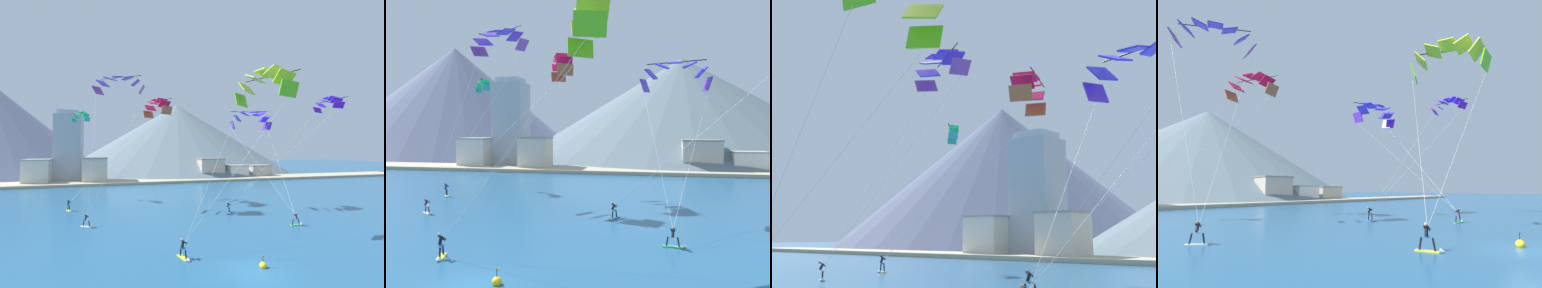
{
  "view_description": "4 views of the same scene",
  "coord_description": "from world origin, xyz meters",
  "views": [
    {
      "loc": [
        -9.59,
        -16.95,
        8.92
      ],
      "look_at": [
        0.8,
        19.06,
        9.93
      ],
      "focal_mm": 24.0,
      "sensor_mm": 36.0,
      "label": 1
    },
    {
      "loc": [
        9.65,
        -18.4,
        8.55
      ],
      "look_at": [
        3.02,
        13.7,
        7.3
      ],
      "focal_mm": 35.0,
      "sensor_mm": 36.0,
      "label": 2
    },
    {
      "loc": [
        24.56,
        -10.79,
        3.69
      ],
      "look_at": [
        1.77,
        15.89,
        9.64
      ],
      "focal_mm": 50.0,
      "sensor_mm": 36.0,
      "label": 3
    },
    {
      "loc": [
        -20.25,
        -5.66,
        3.64
      ],
      "look_at": [
        1.32,
        15.98,
        8.17
      ],
      "focal_mm": 28.0,
      "sensor_mm": 36.0,
      "label": 4
    }
  ],
  "objects": [
    {
      "name": "kitesurfer_mid_center",
      "position": [
        -16.51,
        24.77,
        0.58
      ],
      "size": [
        1.09,
        1.75,
        1.83
      ],
      "color": "yellow",
      "rests_on": "ground"
    },
    {
      "name": "shoreline_strip",
      "position": [
        0.0,
        56.77,
        0.35
      ],
      "size": [
        180.0,
        10.0,
        0.7
      ],
      "primitive_type": "cube",
      "color": "tan",
      "rests_on": "ground"
    },
    {
      "name": "parafoil_kite_near_lead",
      "position": [
        -9.49,
        25.46,
        19.76
      ],
      "size": [
        8.31,
        12.51,
        19.78
      ],
      "color": "purple"
    },
    {
      "name": "mountain_peak_west_ridge",
      "position": [
        -62.17,
        107.15,
        19.19
      ],
      "size": [
        91.37,
        91.37,
        38.38
      ],
      "color": "slate",
      "rests_on": "ground"
    },
    {
      "name": "kitesurfer_near_trail",
      "position": [
        -4.26,
        3.76,
        0.51
      ],
      "size": [
        0.91,
        1.78,
        1.75
      ],
      "color": "yellow",
      "rests_on": "ground"
    },
    {
      "name": "shore_building_quay_west",
      "position": [
        -29.91,
        59.72,
        3.39
      ],
      "size": [
        6.61,
        7.03,
        6.75
      ],
      "color": "silver",
      "rests_on": "ground"
    },
    {
      "name": "ground_plane",
      "position": [
        0.0,
        0.0,
        0.0
      ],
      "size": [
        400.0,
        400.0,
        0.0
      ],
      "primitive_type": "plane",
      "color": "#23567F"
    },
    {
      "name": "kitesurfer_far_left",
      "position": [
        5.75,
        17.08,
        0.46
      ],
      "size": [
        0.99,
        1.77,
        1.64
      ],
      "color": "#337FDB",
      "rests_on": "ground"
    },
    {
      "name": "shore_building_quay_east",
      "position": [
        27.67,
        59.24,
        2.2
      ],
      "size": [
        6.56,
        4.26,
        4.37
      ],
      "color": "silver",
      "rests_on": "ground"
    },
    {
      "name": "parafoil_kite_near_trail",
      "position": [
        5.17,
        6.74,
        16.04
      ],
      "size": [
        11.87,
        7.28,
        16.13
      ],
      "color": "#66C519"
    },
    {
      "name": "parafoil_kite_far_right",
      "position": [
        11.66,
        21.25,
        14.34
      ],
      "size": [
        7.18,
        13.29,
        14.41
      ],
      "color": "#5E26C2"
    },
    {
      "name": "highrise_tower",
      "position": [
        -23.22,
        63.8,
        10.03
      ],
      "size": [
        7.0,
        7.0,
        20.48
      ],
      "color": "#A8ADB7",
      "rests_on": "ground"
    },
    {
      "name": "shore_building_promenade_mid",
      "position": [
        18.83,
        60.12,
        3.3
      ],
      "size": [
        7.87,
        5.7,
        6.58
      ],
      "color": "#B7AD9E",
      "rests_on": "ground"
    },
    {
      "name": "kitesurfer_far_right",
      "position": [
        11.2,
        9.31,
        0.45
      ],
      "size": [
        1.77,
        0.67,
        1.64
      ],
      "color": "#33B266",
      "rests_on": "ground"
    },
    {
      "name": "mountain_peak_central_summit",
      "position": [
        17.74,
        105.41,
        15.63
      ],
      "size": [
        103.48,
        103.48,
        31.25
      ],
      "color": "slate",
      "rests_on": "ground"
    },
    {
      "name": "parafoil_kite_mid_center",
      "position": [
        -2.7,
        30.47,
        17.24
      ],
      "size": [
        16.05,
        9.3,
        17.03
      ],
      "color": "#C4572F"
    },
    {
      "name": "kitesurfer_near_lead",
      "position": [
        -12.93,
        15.44,
        0.45
      ],
      "size": [
        1.67,
        1.3,
        1.63
      ],
      "color": "white",
      "rests_on": "ground"
    },
    {
      "name": "parafoil_kite_distant_high_outer",
      "position": [
        -16.42,
        35.22,
        15.53
      ],
      "size": [
        3.68,
        3.77,
        1.84
      ],
      "color": "teal"
    },
    {
      "name": "shore_building_harbour_front",
      "position": [
        -15.58,
        58.57,
        3.52
      ],
      "size": [
        6.33,
        6.43,
        7.03
      ],
      "color": "beige",
      "rests_on": "ground"
    },
    {
      "name": "race_marker_buoy",
      "position": [
        1.14,
        0.61,
        0.16
      ],
      "size": [
        0.56,
        0.56,
        1.02
      ],
      "color": "yellow",
      "rests_on": "ground"
    }
  ]
}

